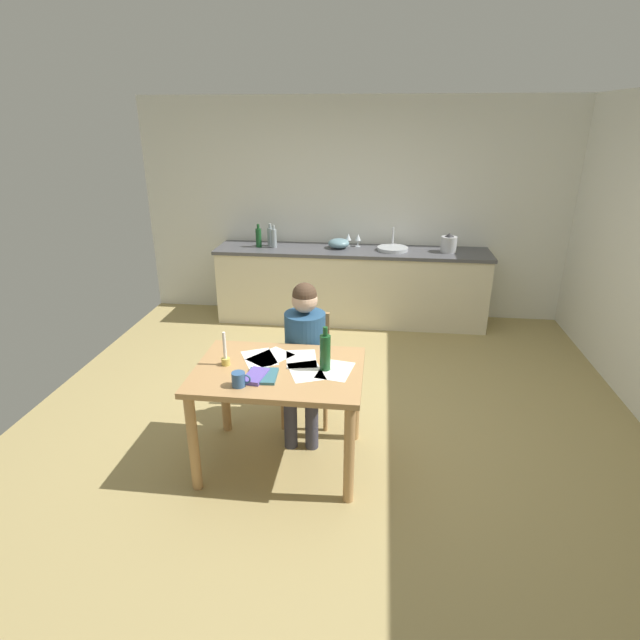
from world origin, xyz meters
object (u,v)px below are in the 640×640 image
(coffee_mug, at_px, (239,379))
(bottle_oil, at_px, (259,237))
(chair_at_table, at_px, (306,362))
(bottle_vinegar, at_px, (270,236))
(sink_unit, at_px, (393,248))
(book_magazine, at_px, (262,376))
(wine_bottle_on_table, at_px, (325,352))
(wine_glass_near_sink, at_px, (358,238))
(mixing_bowl, at_px, (339,243))
(candlestick, at_px, (225,356))
(bottle_wine_red, at_px, (274,238))
(wine_glass_by_kettle, at_px, (348,237))
(stovetop_kettle, at_px, (449,244))
(dining_table, at_px, (279,384))
(person_seated, at_px, (304,349))
(book_cookery, at_px, (256,376))

(coffee_mug, xyz_separation_m, bottle_oil, (-0.60, 3.12, 0.21))
(chair_at_table, xyz_separation_m, bottle_vinegar, (-0.77, 2.28, 0.52))
(bottle_oil, bearing_deg, sink_unit, 0.82)
(book_magazine, relative_size, wine_bottle_on_table, 0.69)
(sink_unit, relative_size, bottle_vinegar, 1.34)
(sink_unit, bearing_deg, coffee_mug, -107.58)
(wine_glass_near_sink, bearing_deg, chair_at_table, -96.90)
(mixing_bowl, bearing_deg, candlestick, -100.35)
(book_magazine, bearing_deg, bottle_vinegar, 97.49)
(bottle_wine_red, xyz_separation_m, mixing_bowl, (0.77, 0.06, -0.06))
(mixing_bowl, bearing_deg, coffee_mug, -96.41)
(candlestick, relative_size, bottle_vinegar, 0.91)
(bottle_vinegar, distance_m, wine_glass_by_kettle, 0.94)
(book_magazine, height_order, bottle_vinegar, bottle_vinegar)
(sink_unit, bearing_deg, bottle_oil, -179.18)
(coffee_mug, relative_size, stovetop_kettle, 0.57)
(book_magazine, xyz_separation_m, wine_bottle_on_table, (0.40, 0.16, 0.12))
(dining_table, bearing_deg, person_seated, 78.74)
(wine_bottle_on_table, distance_m, bottle_oil, 3.04)
(dining_table, distance_m, wine_glass_near_sink, 3.07)
(bottle_oil, height_order, stovetop_kettle, bottle_oil)
(bottle_oil, bearing_deg, bottle_vinegar, 33.03)
(wine_bottle_on_table, bearing_deg, book_cookery, -158.20)
(wine_glass_by_kettle, bearing_deg, bottle_wine_red, -169.01)
(person_seated, xyz_separation_m, sink_unit, (0.69, 2.37, 0.24))
(sink_unit, bearing_deg, wine_glass_by_kettle, 164.66)
(candlestick, bearing_deg, bottle_vinegar, 95.93)
(candlestick, height_order, book_magazine, candlestick)
(book_cookery, distance_m, sink_unit, 3.17)
(book_magazine, bearing_deg, wine_glass_by_kettle, 80.29)
(book_magazine, xyz_separation_m, wine_glass_near_sink, (0.46, 3.16, 0.24))
(bottle_oil, xyz_separation_m, stovetop_kettle, (2.24, 0.02, -0.02))
(wine_bottle_on_table, relative_size, bottle_wine_red, 1.15)
(candlestick, height_order, wine_glass_by_kettle, wine_glass_by_kettle)
(stovetop_kettle, bearing_deg, wine_glass_near_sink, 171.90)
(dining_table, height_order, bottle_vinegar, bottle_vinegar)
(wine_bottle_on_table, relative_size, sink_unit, 0.87)
(mixing_bowl, xyz_separation_m, wine_glass_near_sink, (0.22, 0.11, 0.05))
(coffee_mug, distance_m, book_cookery, 0.15)
(coffee_mug, distance_m, candlestick, 0.33)
(dining_table, xyz_separation_m, chair_at_table, (0.09, 0.65, -0.14))
(candlestick, bearing_deg, mixing_bowl, 79.65)
(person_seated, bearing_deg, wine_glass_near_sink, 83.66)
(book_magazine, relative_size, mixing_bowl, 0.86)
(wine_bottle_on_table, xyz_separation_m, wine_glass_by_kettle, (-0.05, 3.00, 0.12))
(coffee_mug, bearing_deg, bottle_vinegar, 98.44)
(dining_table, relative_size, bottle_oil, 4.16)
(bottle_oil, distance_m, bottle_vinegar, 0.15)
(wine_glass_by_kettle, bearing_deg, dining_table, -94.99)
(bottle_wine_red, bearing_deg, candlestick, -85.11)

